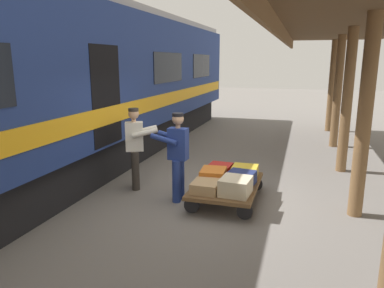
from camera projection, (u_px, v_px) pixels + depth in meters
The scene contains 12 objects.
ground_plane at pixel (211, 199), 7.15m from camera, with size 60.00×60.00×0.00m, color slate.
platform_canopy at pixel (371, 21), 5.70m from camera, with size 3.20×17.30×3.56m.
train_car at pixel (44, 89), 7.74m from camera, with size 3.02×20.40×4.00m.
luggage_cart at pixel (226, 186), 6.99m from camera, with size 1.22×1.86×0.35m.
suitcase_yellow_case at pixel (245, 172), 7.36m from camera, with size 0.50×0.51×0.22m, color gold.
suitcase_navy_fabric at pixel (240, 179), 6.88m from camera, with size 0.49×0.58×0.24m, color navy.
suitcase_red_plastic at pixel (219, 170), 7.51m from camera, with size 0.46×0.60×0.20m, color #AD231E.
suitcase_cream_canvas at pixel (236, 186), 6.39m from camera, with size 0.51×0.55×0.30m, color beige.
suitcase_tan_vintage at pixel (206, 186), 6.56m from camera, with size 0.47×0.58×0.19m, color tan.
suitcase_orange_carryall at pixel (213, 176), 7.03m from camera, with size 0.46×0.54×0.26m, color #CC6B23.
porter_in_overalls at pixel (177, 154), 6.89m from camera, with size 0.68×0.45×1.70m.
porter_by_door at pixel (136, 146), 7.55m from camera, with size 0.74×0.61×1.70m.
Camera 1 is at (-1.61, 6.54, 2.64)m, focal length 34.16 mm.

